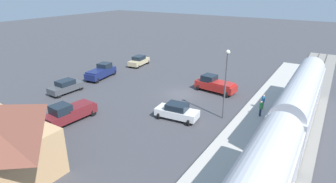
{
  "coord_description": "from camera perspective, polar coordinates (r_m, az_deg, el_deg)",
  "views": [
    {
      "loc": [
        -16.13,
        28.74,
        13.09
      ],
      "look_at": [
        0.57,
        2.26,
        1.0
      ],
      "focal_mm": 29.03,
      "sensor_mm": 36.0,
      "label": 1
    }
  ],
  "objects": [
    {
      "name": "pickup_navy",
      "position": [
        42.7,
        -13.85,
        4.08
      ],
      "size": [
        2.7,
        5.62,
        2.14
      ],
      "color": "navy",
      "rests_on": "ground"
    },
    {
      "name": "sedan_white",
      "position": [
        28.58,
        1.89,
        -4.19
      ],
      "size": [
        4.66,
        2.62,
        1.74
      ],
      "color": "white",
      "rests_on": "ground"
    },
    {
      "name": "light_pole_near_platform",
      "position": [
        27.94,
        12.08,
        3.12
      ],
      "size": [
        0.44,
        0.44,
        7.39
      ],
      "color": "#515156",
      "rests_on": "ground"
    },
    {
      "name": "pedestrian_waiting_far",
      "position": [
        31.93,
        19.34,
        -1.85
      ],
      "size": [
        0.36,
        0.36,
        1.71
      ],
      "color": "brown",
      "rests_on": "platform"
    },
    {
      "name": "platform",
      "position": [
        32.11,
        18.47,
        -3.81
      ],
      "size": [
        3.2,
        46.0,
        0.3
      ],
      "color": "#B7B2A8",
      "rests_on": "ground"
    },
    {
      "name": "ground_plane",
      "position": [
        35.46,
        2.73,
        -0.57
      ],
      "size": [
        200.0,
        200.0,
        0.0
      ],
      "primitive_type": "plane",
      "color": "#424247"
    },
    {
      "name": "railway_track",
      "position": [
        31.61,
        25.46,
        -5.37
      ],
      "size": [
        4.8,
        70.0,
        0.3
      ],
      "color": "gray",
      "rests_on": "ground"
    },
    {
      "name": "pedestrian_on_platform",
      "position": [
        30.11,
        18.91,
        -3.19
      ],
      "size": [
        0.36,
        0.36,
        1.71
      ],
      "color": "#23284C",
      "rests_on": "platform"
    },
    {
      "name": "sedan_charcoal",
      "position": [
        38.09,
        -20.66,
        1.01
      ],
      "size": [
        2.01,
        4.57,
        1.74
      ],
      "color": "#47494F",
      "rests_on": "ground"
    },
    {
      "name": "sedan_tan",
      "position": [
        48.58,
        -6.13,
        6.44
      ],
      "size": [
        2.31,
        4.67,
        1.74
      ],
      "color": "#C6B284",
      "rests_on": "ground"
    },
    {
      "name": "pickup_red",
      "position": [
        36.48,
        9.84,
        1.49
      ],
      "size": [
        5.58,
        2.94,
        2.14
      ],
      "color": "red",
      "rests_on": "ground"
    },
    {
      "name": "pickup_maroon",
      "position": [
        29.8,
        -19.98,
        -4.13
      ],
      "size": [
        2.4,
        5.54,
        2.14
      ],
      "color": "maroon",
      "rests_on": "ground"
    }
  ]
}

